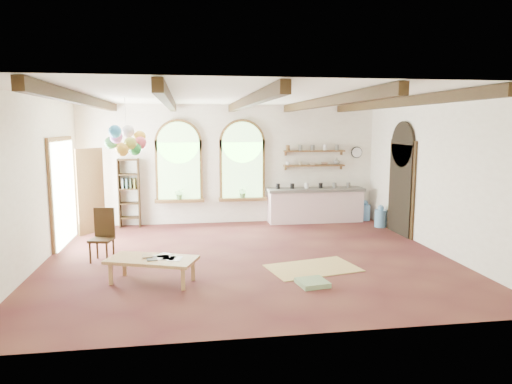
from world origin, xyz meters
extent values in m
plane|color=brown|center=(0.00, 0.00, 0.00)|extent=(8.00, 8.00, 0.00)
cube|color=brown|center=(-1.40, 3.44, 1.45)|extent=(1.24, 0.08, 1.64)
cylinder|color=brown|center=(-1.40, 3.44, 2.20)|extent=(1.24, 0.08, 1.24)
cube|color=#8FC878|center=(-1.40, 3.40, 1.45)|extent=(1.10, 0.04, 1.50)
cube|color=brown|center=(-1.40, 3.35, 0.66)|extent=(1.30, 0.28, 0.08)
cube|color=brown|center=(0.30, 3.44, 1.45)|extent=(1.24, 0.08, 1.64)
cylinder|color=brown|center=(0.30, 3.44, 2.20)|extent=(1.24, 0.08, 1.24)
cube|color=#8FC878|center=(0.30, 3.40, 1.45)|extent=(1.10, 0.04, 1.50)
cube|color=brown|center=(0.30, 3.35, 0.66)|extent=(1.30, 0.28, 0.08)
cube|color=brown|center=(-3.95, 1.80, 1.15)|extent=(0.10, 1.90, 2.50)
cube|color=black|center=(3.95, 1.50, 1.10)|extent=(0.10, 1.30, 2.40)
cube|color=#F6D0D5|center=(2.30, 3.20, 0.43)|extent=(2.60, 0.55, 0.86)
cube|color=slate|center=(2.30, 3.20, 0.90)|extent=(2.68, 0.62, 0.08)
cube|color=brown|center=(2.30, 3.38, 1.55)|extent=(1.70, 0.24, 0.04)
cube|color=brown|center=(2.30, 3.38, 1.95)|extent=(1.70, 0.24, 0.04)
cylinder|color=black|center=(3.55, 3.45, 1.90)|extent=(0.32, 0.04, 0.32)
cube|color=#3B2812|center=(-2.95, 3.32, 0.90)|extent=(0.03, 0.32, 1.80)
cube|color=#3B2812|center=(-2.45, 3.32, 0.90)|extent=(0.03, 0.32, 1.80)
cube|color=tan|center=(-1.81, -1.21, 0.40)|extent=(1.63, 1.15, 0.05)
cube|color=tan|center=(-2.49, -1.22, 0.19)|extent=(0.07, 0.07, 0.37)
cube|color=tan|center=(-1.29, -1.65, 0.19)|extent=(0.07, 0.07, 0.37)
cube|color=tan|center=(-2.32, -0.76, 0.19)|extent=(0.07, 0.07, 0.37)
cube|color=tan|center=(-1.12, -1.20, 0.19)|extent=(0.07, 0.07, 0.37)
cube|color=#3B2812|center=(-2.87, 0.20, 0.43)|extent=(0.49, 0.49, 0.05)
cube|color=#3B2812|center=(-2.83, 0.38, 0.73)|extent=(0.41, 0.13, 0.61)
cube|color=tan|center=(1.10, -0.88, 0.01)|extent=(1.81, 1.33, 0.02)
cube|color=gray|center=(0.85, -1.75, 0.04)|extent=(0.54, 0.54, 0.08)
cylinder|color=#5E98CA|center=(3.75, 3.20, 0.22)|extent=(0.29, 0.29, 0.44)
sphere|color=#5E98CA|center=(3.75, 3.20, 0.49)|extent=(0.16, 0.16, 0.16)
cylinder|color=#5E98CA|center=(3.82, 2.30, 0.23)|extent=(0.30, 0.30, 0.46)
sphere|color=#5E98CA|center=(3.82, 2.30, 0.51)|extent=(0.16, 0.16, 0.16)
cylinder|color=silver|center=(-2.40, 0.80, 2.78)|extent=(0.01, 0.01, 0.85)
sphere|color=green|center=(-2.22, 0.72, 2.17)|extent=(0.26, 0.26, 0.26)
sphere|color=#FD546B|center=(-2.13, 0.86, 2.29)|extent=(0.26, 0.26, 0.26)
sphere|color=yellow|center=(-2.16, 1.07, 2.41)|extent=(0.26, 0.26, 0.26)
sphere|color=white|center=(-2.38, 0.99, 2.53)|extent=(0.26, 0.26, 0.26)
sphere|color=orange|center=(-2.54, 1.04, 2.17)|extent=(0.26, 0.26, 0.26)
sphere|color=#4CB35B|center=(-2.73, 0.95, 2.29)|extent=(0.26, 0.26, 0.26)
sphere|color=#C967DC|center=(-2.59, 0.76, 2.41)|extent=(0.26, 0.26, 0.26)
sphere|color=#37A0ED|center=(-2.59, 0.59, 2.53)|extent=(0.26, 0.26, 0.26)
sphere|color=yellow|center=(-2.44, 0.44, 2.17)|extent=(0.26, 0.26, 0.26)
sphere|color=#BCCD48|center=(-2.30, 0.63, 2.29)|extent=(0.26, 0.26, 0.26)
imported|color=olive|center=(-1.98, -1.10, 0.43)|extent=(0.20, 0.26, 0.02)
cube|color=black|center=(-1.80, -1.25, 0.43)|extent=(0.21, 0.27, 0.01)
imported|color=#598C4C|center=(-1.40, 3.32, 0.85)|extent=(0.27, 0.23, 0.30)
imported|color=#598C4C|center=(0.30, 3.32, 0.85)|extent=(0.27, 0.23, 0.30)
imported|color=white|center=(1.55, 3.38, 1.62)|extent=(0.12, 0.10, 0.10)
imported|color=beige|center=(1.90, 3.38, 1.62)|extent=(0.10, 0.10, 0.09)
imported|color=beige|center=(2.25, 3.38, 1.60)|extent=(0.22, 0.22, 0.05)
imported|color=#8C664C|center=(2.60, 3.38, 1.60)|extent=(0.20, 0.20, 0.06)
imported|color=slate|center=(2.95, 3.38, 1.67)|extent=(0.18, 0.18, 0.19)
camera|label=1|loc=(-1.18, -8.84, 2.63)|focal=32.00mm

